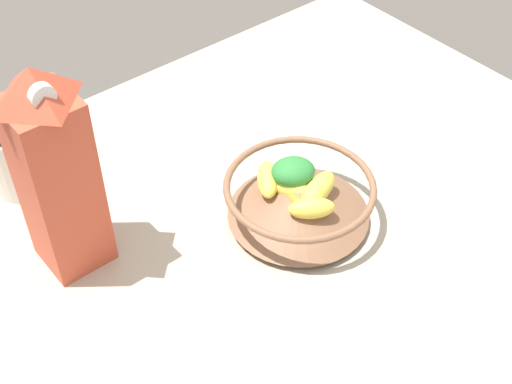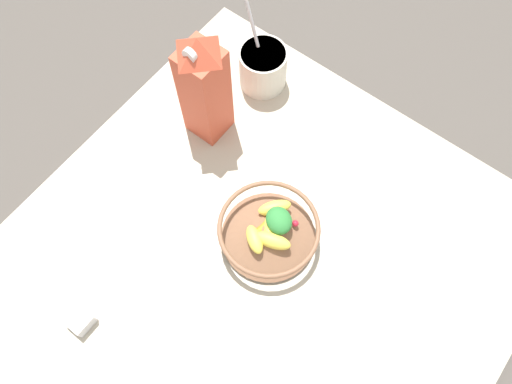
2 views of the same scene
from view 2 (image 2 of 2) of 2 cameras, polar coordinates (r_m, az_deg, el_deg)
name	(u,v)px [view 2 (image 2 of 2)]	position (r m, az deg, el deg)	size (l,w,h in m)	color
ground_plane	(260,269)	(1.09, 0.45, -8.79)	(6.00, 6.00, 0.00)	#4C4742
countertop	(260,266)	(1.07, 0.46, -8.48)	(1.00, 1.00, 0.04)	#B2A893
fruit_bowl	(269,231)	(1.03, 1.48, -4.48)	(0.21, 0.21, 0.09)	brown
milk_carton	(204,87)	(1.07, -5.96, 11.83)	(0.08, 0.08, 0.30)	#CC4C33
yogurt_tub	(263,66)	(1.21, 0.79, 14.22)	(0.14, 0.11, 0.22)	silver
spice_jar	(80,321)	(1.07, -19.44, -13.69)	(0.04, 0.04, 0.03)	silver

